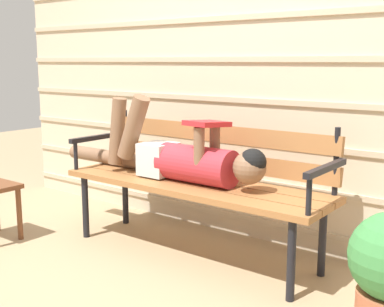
% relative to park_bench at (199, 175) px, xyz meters
% --- Properties ---
extents(ground_plane, '(12.00, 12.00, 0.00)m').
position_rel_park_bench_xyz_m(ground_plane, '(-0.00, -0.18, -0.50)').
color(ground_plane, tan).
extents(house_siding, '(4.39, 0.08, 2.43)m').
position_rel_park_bench_xyz_m(house_siding, '(-0.00, 0.46, 0.71)').
color(house_siding, beige).
rests_on(house_siding, ground).
extents(park_bench, '(1.77, 0.51, 0.85)m').
position_rel_park_bench_xyz_m(park_bench, '(0.00, 0.00, 0.00)').
color(park_bench, '#9E6638').
rests_on(park_bench, ground).
extents(reclining_person, '(1.69, 0.27, 0.53)m').
position_rel_park_bench_xyz_m(reclining_person, '(-0.11, -0.07, 0.11)').
color(reclining_person, '#B72D38').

